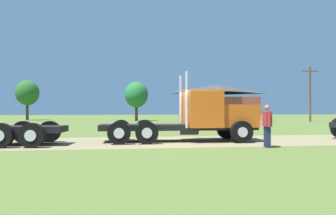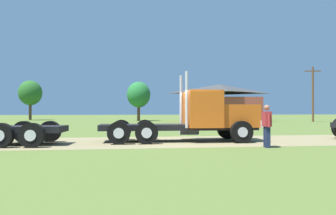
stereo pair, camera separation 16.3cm
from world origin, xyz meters
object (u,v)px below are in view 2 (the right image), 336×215
Objects in this scene: truck_foreground_white at (202,117)px; utility_pole_near at (313,92)px; shed_building at (219,103)px; visitor_standing_near at (267,124)px.

utility_pole_near is (21.46, 24.20, 2.84)m from truck_foreground_white.
utility_pole_near is at bearing -15.43° from shed_building.
truck_foreground_white is 0.71× the size of shed_building.
truck_foreground_white reaches higher than visitor_standing_near.
utility_pole_near is (12.26, -3.38, 1.48)m from shed_building.
utility_pole_near reaches higher than shed_building.
visitor_standing_near is 33.58m from utility_pole_near.
truck_foreground_white is 4.46× the size of visitor_standing_near.
shed_building is at bearing 164.57° from utility_pole_near.
utility_pole_near reaches higher than visitor_standing_near.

